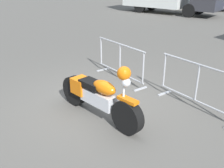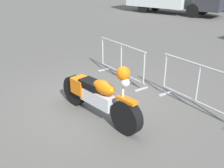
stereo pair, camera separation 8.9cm
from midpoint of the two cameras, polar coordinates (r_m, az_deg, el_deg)
ground_plane at (r=6.02m, az=-2.99°, el=-4.33°), size 120.00×120.00×0.00m
motorcycle at (r=5.22m, az=-2.77°, el=-2.61°), size 2.36×0.35×1.33m
crowd_barrier_near at (r=7.20m, az=2.45°, el=5.23°), size 2.06×0.69×1.07m
crowd_barrier_far at (r=5.85m, az=19.32°, el=-0.56°), size 2.06×0.69×1.07m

